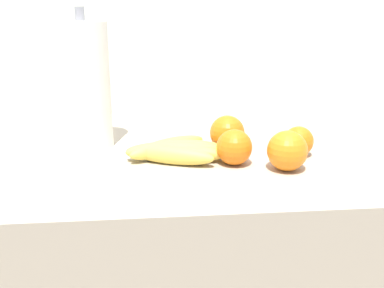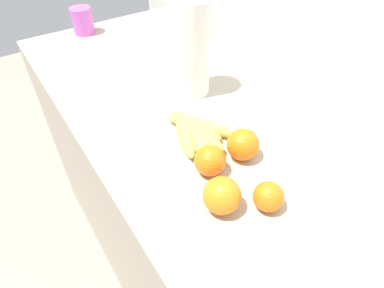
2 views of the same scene
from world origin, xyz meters
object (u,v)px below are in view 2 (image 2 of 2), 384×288
(orange_far_right, at_px, (210,160))
(orange_right, at_px, (243,144))
(mug, at_px, (83,21))
(orange_back_right, at_px, (222,196))
(paper_towel_roll, at_px, (191,48))
(banana_bunch, at_px, (194,131))
(orange_center, at_px, (268,197))

(orange_far_right, relative_size, orange_right, 0.93)
(mug, bearing_deg, orange_back_right, -4.02)
(paper_towel_roll, bearing_deg, banana_bunch, -31.52)
(orange_center, relative_size, mug, 0.64)
(orange_far_right, xyz_separation_m, orange_right, (0.00, 0.10, 0.00))
(orange_far_right, bearing_deg, orange_right, 88.85)
(orange_right, bearing_deg, mug, -175.79)
(banana_bunch, bearing_deg, paper_towel_roll, 148.48)
(paper_towel_roll, bearing_deg, orange_center, -13.75)
(mug, bearing_deg, orange_center, 0.66)
(orange_back_right, xyz_separation_m, paper_towel_roll, (-0.42, 0.20, 0.10))
(orange_right, height_order, paper_towel_roll, paper_towel_roll)
(banana_bunch, height_order, paper_towel_roll, paper_towel_roll)
(orange_back_right, xyz_separation_m, orange_center, (0.05, 0.08, -0.01))
(orange_back_right, distance_m, mug, 1.02)
(orange_center, bearing_deg, orange_right, 159.61)
(paper_towel_roll, distance_m, mug, 0.62)
(banana_bunch, xyz_separation_m, orange_far_right, (0.13, -0.04, 0.02))
(paper_towel_roll, bearing_deg, orange_back_right, -25.46)
(orange_far_right, distance_m, orange_right, 0.10)
(orange_far_right, bearing_deg, mug, 178.16)
(orange_back_right, xyz_separation_m, orange_right, (-0.10, 0.14, -0.00))
(banana_bunch, xyz_separation_m, mug, (-0.79, -0.01, 0.03))
(orange_far_right, height_order, orange_right, orange_right)
(orange_far_right, height_order, orange_center, orange_far_right)
(orange_right, relative_size, mug, 0.78)
(banana_bunch, height_order, orange_far_right, orange_far_right)
(orange_center, distance_m, mug, 1.07)
(banana_bunch, xyz_separation_m, orange_center, (0.28, 0.00, 0.01))
(banana_bunch, bearing_deg, mug, -179.26)
(banana_bunch, distance_m, orange_far_right, 0.13)
(orange_right, relative_size, orange_center, 1.21)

